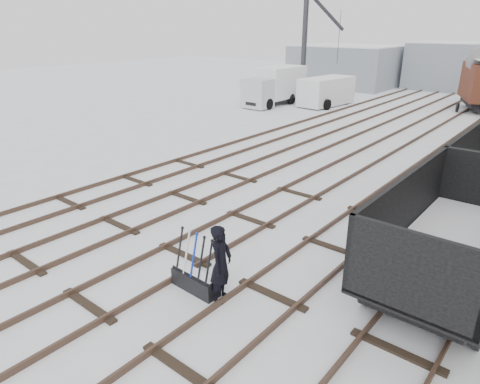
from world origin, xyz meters
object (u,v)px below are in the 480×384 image
at_px(freight_wagon_a, 451,247).
at_px(panel_van, 326,91).
at_px(crane, 304,68).
at_px(lorry, 275,86).
at_px(worker, 221,264).
at_px(ground_frame, 195,280).

distance_m(freight_wagon_a, panel_van, 25.33).
bearing_deg(crane, freight_wagon_a, -32.56).
distance_m(panel_van, crane, 5.14).
height_order(lorry, crane, crane).
relative_size(freight_wagon_a, lorry, 0.99).
xyz_separation_m(freight_wagon_a, panel_van, (-14.65, 20.66, 0.14)).
height_order(lorry, panel_van, lorry).
bearing_deg(worker, ground_frame, 80.32).
bearing_deg(worker, crane, 10.72).
xyz_separation_m(worker, lorry, (-14.19, 22.53, 0.55)).
bearing_deg(ground_frame, crane, 118.57).
distance_m(worker, crane, 31.48).
height_order(ground_frame, freight_wagon_a, freight_wagon_a).
bearing_deg(panel_van, ground_frame, -61.79).
bearing_deg(lorry, panel_van, 33.55).
relative_size(ground_frame, worker, 0.78).
bearing_deg(freight_wagon_a, panel_van, 125.34).
xyz_separation_m(freight_wagon_a, crane, (-18.59, 23.69, 1.45)).
distance_m(worker, panel_van, 27.00).
bearing_deg(lorry, freight_wagon_a, -45.23).
relative_size(worker, crane, 0.21).
xyz_separation_m(lorry, panel_van, (3.38, 2.20, -0.36)).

